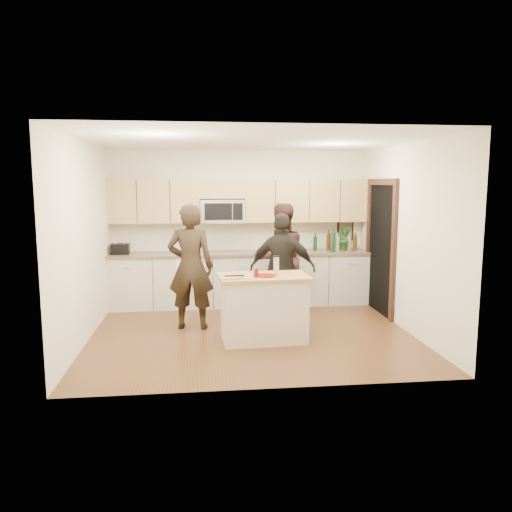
{
  "coord_description": "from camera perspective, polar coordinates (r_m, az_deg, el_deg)",
  "views": [
    {
      "loc": [
        -0.72,
        -6.9,
        2.11
      ],
      "look_at": [
        0.11,
        0.35,
        1.06
      ],
      "focal_mm": 35.0,
      "sensor_mm": 36.0,
      "label": 1
    }
  ],
  "objects": [
    {
      "name": "woman_left",
      "position": [
        7.32,
        -7.48,
        -1.23
      ],
      "size": [
        0.73,
        0.53,
        1.84
      ],
      "primitive_type": "imported",
      "rotation": [
        0.0,
        0.0,
        3.0
      ],
      "color": "black",
      "rests_on": "ground"
    },
    {
      "name": "upper_cabinetry",
      "position": [
        8.77,
        -1.62,
        6.44
      ],
      "size": [
        4.5,
        0.33,
        0.75
      ],
      "color": "tan",
      "rests_on": "ground"
    },
    {
      "name": "tongs",
      "position": [
        6.54,
        -2.52,
        -2.27
      ],
      "size": [
        0.26,
        0.04,
        0.02
      ],
      "primitive_type": "cube",
      "rotation": [
        0.0,
        0.0,
        0.05
      ],
      "color": "black",
      "rests_on": "cutting_board"
    },
    {
      "name": "room_shell",
      "position": [
        6.95,
        -0.59,
        5.06
      ],
      "size": [
        4.52,
        4.02,
        2.71
      ],
      "color": "beige",
      "rests_on": "ground"
    },
    {
      "name": "woman_right",
      "position": [
        7.51,
        3.05,
        -1.52
      ],
      "size": [
        1.05,
        0.61,
        1.69
      ],
      "primitive_type": "imported",
      "rotation": [
        0.0,
        0.0,
        2.93
      ],
      "color": "black",
      "rests_on": "ground"
    },
    {
      "name": "floor",
      "position": [
        7.25,
        -0.57,
        -8.73
      ],
      "size": [
        4.5,
        4.5,
        0.0
      ],
      "primitive_type": "plane",
      "color": "brown",
      "rests_on": "ground"
    },
    {
      "name": "back_cabinetry",
      "position": [
        8.77,
        -1.72,
        -2.58
      ],
      "size": [
        4.5,
        0.66,
        0.94
      ],
      "color": "beige",
      "rests_on": "ground"
    },
    {
      "name": "cutting_board",
      "position": [
        6.44,
        -2.99,
        -2.57
      ],
      "size": [
        0.26,
        0.18,
        0.02
      ],
      "primitive_type": "cube",
      "rotation": [
        0.0,
        0.0,
        0.05
      ],
      "color": "#AF8349",
      "rests_on": "island"
    },
    {
      "name": "drink_glass",
      "position": [
        6.55,
        0.0,
        -1.95
      ],
      "size": [
        0.06,
        0.06,
        0.11
      ],
      "primitive_type": "cylinder",
      "color": "maroon",
      "rests_on": "island"
    },
    {
      "name": "dish_towel",
      "position": [
        8.5,
        -8.02,
        -0.74
      ],
      "size": [
        0.34,
        0.6,
        0.48
      ],
      "color": "white",
      "rests_on": "ground"
    },
    {
      "name": "box_grater",
      "position": [
        6.73,
        2.32,
        -0.97
      ],
      "size": [
        0.08,
        0.05,
        0.24
      ],
      "color": "silver",
      "rests_on": "red_plate"
    },
    {
      "name": "doorway",
      "position": [
        8.39,
        14.09,
        1.43
      ],
      "size": [
        0.06,
        1.25,
        2.2
      ],
      "color": "black",
      "rests_on": "ground"
    },
    {
      "name": "bottle_cluster",
      "position": [
        8.97,
        9.28,
        1.73
      ],
      "size": [
        0.77,
        0.35,
        0.4
      ],
      "color": "black",
      "rests_on": "back_cabinetry"
    },
    {
      "name": "microwave",
      "position": [
        8.72,
        -3.86,
        5.15
      ],
      "size": [
        0.76,
        0.41,
        0.4
      ],
      "color": "silver",
      "rests_on": "ground"
    },
    {
      "name": "knife",
      "position": [
        6.41,
        -1.4,
        -2.53
      ],
      "size": [
        0.22,
        0.03,
        0.01
      ],
      "primitive_type": "cube",
      "rotation": [
        0.0,
        0.0,
        0.05
      ],
      "color": "silver",
      "rests_on": "cutting_board"
    },
    {
      "name": "toaster",
      "position": [
        8.74,
        -15.25,
        0.8
      ],
      "size": [
        0.3,
        0.21,
        0.18
      ],
      "color": "black",
      "rests_on": "back_cabinetry"
    },
    {
      "name": "woman_center",
      "position": [
        8.18,
        2.82,
        -0.3
      ],
      "size": [
        0.95,
        0.78,
        1.81
      ],
      "primitive_type": "imported",
      "rotation": [
        0.0,
        0.0,
        3.26
      ],
      "color": "#311B18",
      "rests_on": "ground"
    },
    {
      "name": "framed_picture",
      "position": [
        9.31,
        10.16,
        2.95
      ],
      "size": [
        0.3,
        0.03,
        0.38
      ],
      "color": "black",
      "rests_on": "ground"
    },
    {
      "name": "island",
      "position": [
        6.79,
        0.88,
        -5.93
      ],
      "size": [
        1.23,
        0.76,
        0.9
      ],
      "rotation": [
        0.0,
        0.0,
        0.05
      ],
      "color": "beige",
      "rests_on": "ground"
    },
    {
      "name": "red_plate",
      "position": [
        6.64,
        1.08,
        -2.25
      ],
      "size": [
        0.29,
        0.29,
        0.02
      ],
      "primitive_type": "cylinder",
      "color": "maroon",
      "rests_on": "island"
    },
    {
      "name": "orchid",
      "position": [
        9.05,
        10.06,
        1.98
      ],
      "size": [
        0.26,
        0.22,
        0.42
      ],
      "primitive_type": "imported",
      "rotation": [
        0.0,
        0.0,
        0.14
      ],
      "color": "#2D6C2B",
      "rests_on": "back_cabinetry"
    }
  ]
}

